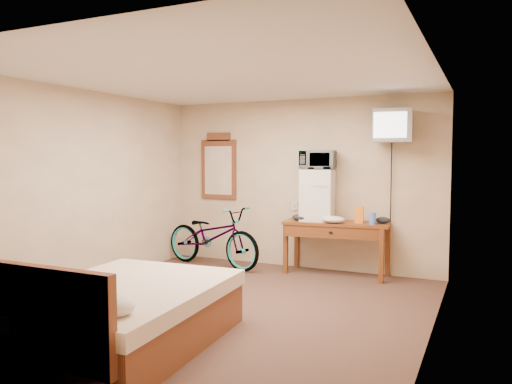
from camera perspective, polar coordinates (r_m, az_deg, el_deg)
room at (r=5.36m, az=-3.37°, el=-0.26°), size 4.60×4.64×2.50m
desk at (r=7.04m, az=9.08°, el=-4.30°), size 1.49×0.70×0.75m
mini_fridge at (r=7.12m, az=7.05°, el=-0.34°), size 0.49×0.47×0.73m
microwave at (r=7.10m, az=7.09°, el=3.66°), size 0.52×0.39×0.27m
snack_bag at (r=6.93m, az=11.73°, el=-2.58°), size 0.12×0.07×0.23m
blue_cup at (r=6.86m, az=13.18°, el=-2.96°), size 0.09×0.09×0.16m
cloth_cream at (r=6.89m, az=8.84°, el=-3.13°), size 0.32×0.24×0.10m
cloth_dark_a at (r=7.07m, az=5.16°, el=-2.91°), size 0.26×0.20×0.10m
cloth_dark_b at (r=6.99m, az=14.31°, el=-3.13°), size 0.20×0.16×0.09m
crt_television at (r=6.84m, az=15.39°, el=7.30°), size 0.53×0.61×0.43m
wall_mirror at (r=8.00m, az=-4.29°, el=2.89°), size 0.62×0.04×1.05m
bicycle at (r=7.57m, az=-4.98°, el=-5.06°), size 1.83×0.94×0.92m
bed at (r=4.60m, az=-15.52°, el=-13.25°), size 1.61×2.06×0.90m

